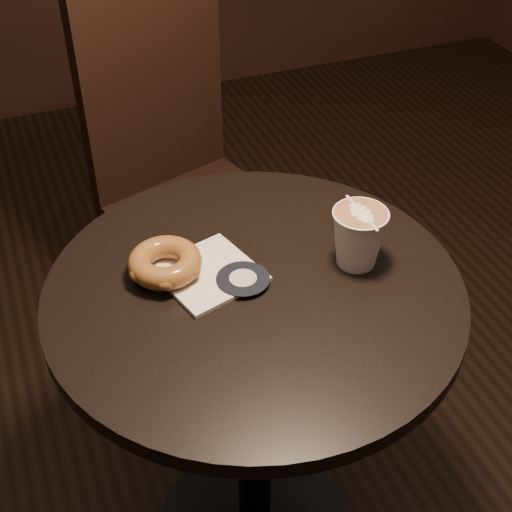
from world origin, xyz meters
The scene contains 5 objects.
cafe_table centered at (0.00, 0.00, 0.55)m, with size 0.70×0.70×0.75m.
chair centered at (0.07, 0.72, 0.56)m, with size 0.50×0.50×1.00m.
pastry_bag centered at (-0.06, 0.05, 0.75)m, with size 0.15×0.15×0.01m, color white.
doughnut centered at (-0.13, 0.08, 0.78)m, with size 0.12×0.12×0.04m, color brown.
latte_cup centered at (0.18, -0.01, 0.80)m, with size 0.09×0.09×0.10m, color white, non-canonical shape.
Camera 1 is at (-0.32, -0.82, 1.53)m, focal length 50.00 mm.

